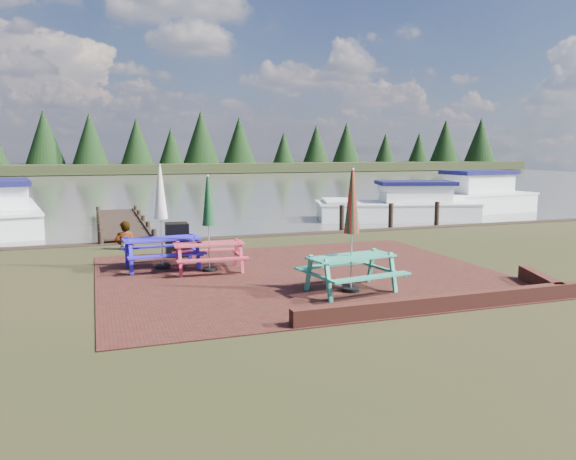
{
  "coord_description": "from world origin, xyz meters",
  "views": [
    {
      "loc": [
        -4.42,
        -10.88,
        2.86
      ],
      "look_at": [
        -0.16,
        1.44,
        1.0
      ],
      "focal_mm": 35.0,
      "sensor_mm": 36.0,
      "label": 1
    }
  ],
  "objects_px": {
    "boat_far": "(467,199)",
    "person": "(124,221)",
    "picnic_table_teal": "(351,250)",
    "picnic_table_blue": "(162,233)",
    "jetty": "(121,223)",
    "chalkboard": "(177,240)",
    "picnic_table_red": "(209,239)",
    "boat_near": "(400,207)",
    "boat_jetty": "(1,214)"
  },
  "relations": [
    {
      "from": "boat_far",
      "to": "person",
      "type": "relative_size",
      "value": 4.59
    },
    {
      "from": "picnic_table_teal",
      "to": "picnic_table_blue",
      "type": "relative_size",
      "value": 0.99
    },
    {
      "from": "person",
      "to": "jetty",
      "type": "bearing_deg",
      "value": -89.03
    },
    {
      "from": "picnic_table_teal",
      "to": "chalkboard",
      "type": "bearing_deg",
      "value": 111.29
    },
    {
      "from": "picnic_table_red",
      "to": "chalkboard",
      "type": "relative_size",
      "value": 2.38
    },
    {
      "from": "picnic_table_teal",
      "to": "boat_near",
      "type": "relative_size",
      "value": 0.34
    },
    {
      "from": "picnic_table_blue",
      "to": "boat_near",
      "type": "bearing_deg",
      "value": 31.66
    },
    {
      "from": "picnic_table_teal",
      "to": "jetty",
      "type": "relative_size",
      "value": 0.27
    },
    {
      "from": "boat_jetty",
      "to": "boat_far",
      "type": "height_order",
      "value": "boat_far"
    },
    {
      "from": "picnic_table_red",
      "to": "boat_jetty",
      "type": "xyz_separation_m",
      "value": [
        -5.91,
        10.85,
        -0.35
      ]
    },
    {
      "from": "chalkboard",
      "to": "boat_jetty",
      "type": "relative_size",
      "value": 0.12
    },
    {
      "from": "picnic_table_blue",
      "to": "picnic_table_teal",
      "type": "bearing_deg",
      "value": -50.38
    },
    {
      "from": "chalkboard",
      "to": "boat_jetty",
      "type": "height_order",
      "value": "boat_jetty"
    },
    {
      "from": "picnic_table_blue",
      "to": "boat_jetty",
      "type": "xyz_separation_m",
      "value": [
        -4.9,
        10.17,
        -0.43
      ]
    },
    {
      "from": "chalkboard",
      "to": "boat_far",
      "type": "distance_m",
      "value": 17.32
    },
    {
      "from": "chalkboard",
      "to": "jetty",
      "type": "relative_size",
      "value": 0.1
    },
    {
      "from": "picnic_table_red",
      "to": "boat_far",
      "type": "xyz_separation_m",
      "value": [
        14.78,
        10.12,
        -0.32
      ]
    },
    {
      "from": "boat_jetty",
      "to": "boat_near",
      "type": "distance_m",
      "value": 16.23
    },
    {
      "from": "picnic_table_blue",
      "to": "jetty",
      "type": "xyz_separation_m",
      "value": [
        -0.57,
        8.55,
        -0.76
      ]
    },
    {
      "from": "picnic_table_teal",
      "to": "chalkboard",
      "type": "xyz_separation_m",
      "value": [
        -2.81,
        4.78,
        -0.38
      ]
    },
    {
      "from": "chalkboard",
      "to": "person",
      "type": "bearing_deg",
      "value": 131.34
    },
    {
      "from": "boat_far",
      "to": "person",
      "type": "bearing_deg",
      "value": 104.35
    },
    {
      "from": "jetty",
      "to": "person",
      "type": "relative_size",
      "value": 5.54
    },
    {
      "from": "boat_jetty",
      "to": "boat_near",
      "type": "bearing_deg",
      "value": -16.48
    },
    {
      "from": "chalkboard",
      "to": "jetty",
      "type": "xyz_separation_m",
      "value": [
        -1.1,
        7.31,
        -0.38
      ]
    },
    {
      "from": "picnic_table_blue",
      "to": "boat_near",
      "type": "relative_size",
      "value": 0.34
    },
    {
      "from": "picnic_table_teal",
      "to": "boat_far",
      "type": "relative_size",
      "value": 0.33
    },
    {
      "from": "jetty",
      "to": "boat_jetty",
      "type": "bearing_deg",
      "value": 159.57
    },
    {
      "from": "picnic_table_blue",
      "to": "person",
      "type": "distance_m",
      "value": 3.18
    },
    {
      "from": "picnic_table_red",
      "to": "chalkboard",
      "type": "xyz_separation_m",
      "value": [
        -0.48,
        1.93,
        -0.3
      ]
    },
    {
      "from": "picnic_table_blue",
      "to": "person",
      "type": "bearing_deg",
      "value": 99.04
    },
    {
      "from": "chalkboard",
      "to": "picnic_table_red",
      "type": "bearing_deg",
      "value": -68.52
    },
    {
      "from": "boat_far",
      "to": "person",
      "type": "distance_m",
      "value": 17.68
    },
    {
      "from": "person",
      "to": "picnic_table_red",
      "type": "bearing_deg",
      "value": 116.84
    },
    {
      "from": "jetty",
      "to": "picnic_table_teal",
      "type": "bearing_deg",
      "value": -72.07
    },
    {
      "from": "boat_near",
      "to": "boat_far",
      "type": "bearing_deg",
      "value": -55.72
    },
    {
      "from": "picnic_table_red",
      "to": "boat_near",
      "type": "height_order",
      "value": "picnic_table_red"
    },
    {
      "from": "picnic_table_red",
      "to": "picnic_table_blue",
      "type": "xyz_separation_m",
      "value": [
        -1.01,
        0.69,
        0.08
      ]
    },
    {
      "from": "picnic_table_teal",
      "to": "jetty",
      "type": "bearing_deg",
      "value": 98.76
    },
    {
      "from": "boat_jetty",
      "to": "chalkboard",
      "type": "bearing_deg",
      "value": -67.29
    },
    {
      "from": "picnic_table_teal",
      "to": "boat_far",
      "type": "height_order",
      "value": "picnic_table_teal"
    },
    {
      "from": "picnic_table_red",
      "to": "jetty",
      "type": "xyz_separation_m",
      "value": [
        -1.58,
        9.24,
        -0.68
      ]
    },
    {
      "from": "boat_near",
      "to": "boat_far",
      "type": "distance_m",
      "value": 4.85
    },
    {
      "from": "chalkboard",
      "to": "boat_near",
      "type": "xyz_separation_m",
      "value": [
        10.64,
        6.71,
        -0.13
      ]
    },
    {
      "from": "picnic_table_red",
      "to": "chalkboard",
      "type": "distance_m",
      "value": 2.01
    },
    {
      "from": "picnic_table_teal",
      "to": "boat_near",
      "type": "xyz_separation_m",
      "value": [
        7.83,
        11.49,
        -0.5
      ]
    },
    {
      "from": "boat_jetty",
      "to": "person",
      "type": "height_order",
      "value": "boat_jetty"
    },
    {
      "from": "picnic_table_red",
      "to": "boat_jetty",
      "type": "distance_m",
      "value": 12.37
    },
    {
      "from": "picnic_table_teal",
      "to": "person",
      "type": "bearing_deg",
      "value": 112.23
    },
    {
      "from": "picnic_table_teal",
      "to": "jetty",
      "type": "distance_m",
      "value": 12.73
    }
  ]
}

